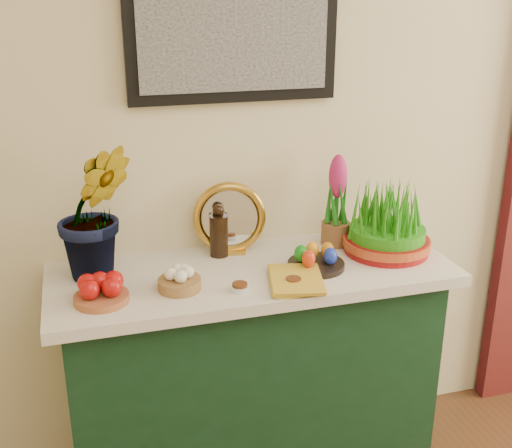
{
  "coord_description": "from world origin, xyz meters",
  "views": [
    {
      "loc": [
        -0.92,
        0.04,
        1.81
      ],
      "look_at": [
        -0.37,
        1.95,
        1.07
      ],
      "focal_mm": 45.0,
      "sensor_mm": 36.0,
      "label": 1
    }
  ],
  "objects_px": {
    "book": "(270,280)",
    "sideboard": "(252,381)",
    "mirror": "(229,219)",
    "wheatgrass_sabzeh": "(388,223)",
    "hyacinth_green": "(93,190)"
  },
  "relations": [
    {
      "from": "book",
      "to": "sideboard",
      "type": "bearing_deg",
      "value": 110.78
    },
    {
      "from": "mirror",
      "to": "wheatgrass_sabzeh",
      "type": "relative_size",
      "value": 0.86
    },
    {
      "from": "mirror",
      "to": "book",
      "type": "relative_size",
      "value": 1.19
    },
    {
      "from": "sideboard",
      "to": "wheatgrass_sabzeh",
      "type": "xyz_separation_m",
      "value": [
        0.51,
        -0.0,
        0.58
      ]
    },
    {
      "from": "book",
      "to": "wheatgrass_sabzeh",
      "type": "xyz_separation_m",
      "value": [
        0.49,
        0.14,
        0.1
      ]
    },
    {
      "from": "wheatgrass_sabzeh",
      "to": "sideboard",
      "type": "bearing_deg",
      "value": 179.7
    },
    {
      "from": "hyacinth_green",
      "to": "mirror",
      "type": "distance_m",
      "value": 0.51
    },
    {
      "from": "mirror",
      "to": "book",
      "type": "bearing_deg",
      "value": -79.07
    },
    {
      "from": "sideboard",
      "to": "mirror",
      "type": "height_order",
      "value": "mirror"
    },
    {
      "from": "mirror",
      "to": "wheatgrass_sabzeh",
      "type": "xyz_separation_m",
      "value": [
        0.55,
        -0.16,
        -0.01
      ]
    },
    {
      "from": "sideboard",
      "to": "wheatgrass_sabzeh",
      "type": "height_order",
      "value": "wheatgrass_sabzeh"
    },
    {
      "from": "hyacinth_green",
      "to": "book",
      "type": "relative_size",
      "value": 2.65
    },
    {
      "from": "sideboard",
      "to": "wheatgrass_sabzeh",
      "type": "relative_size",
      "value": 4.08
    },
    {
      "from": "sideboard",
      "to": "wheatgrass_sabzeh",
      "type": "bearing_deg",
      "value": -0.3
    },
    {
      "from": "hyacinth_green",
      "to": "wheatgrass_sabzeh",
      "type": "bearing_deg",
      "value": -9.71
    }
  ]
}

